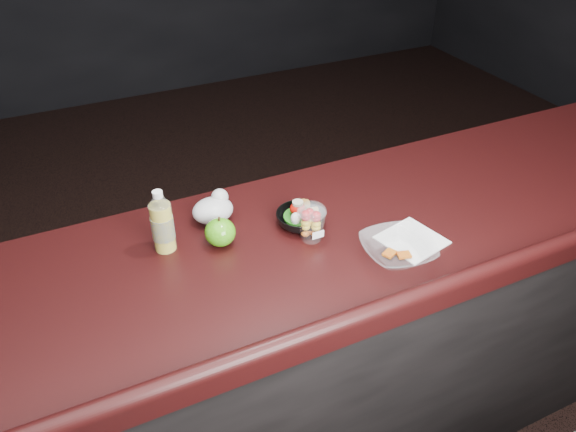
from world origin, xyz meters
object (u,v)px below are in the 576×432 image
(snack_bowl, at_px, (300,218))
(fruit_cup, at_px, (312,221))
(lemonade_bottle, at_px, (162,225))
(takeout_bowl, at_px, (398,250))
(green_apple, at_px, (220,232))

(snack_bowl, bearing_deg, fruit_cup, -89.55)
(snack_bowl, bearing_deg, lemonade_bottle, 170.66)
(fruit_cup, distance_m, snack_bowl, 0.08)
(fruit_cup, xyz_separation_m, snack_bowl, (-0.00, 0.07, -0.03))
(lemonade_bottle, height_order, snack_bowl, lemonade_bottle)
(lemonade_bottle, distance_m, fruit_cup, 0.41)
(snack_bowl, height_order, takeout_bowl, snack_bowl)
(lemonade_bottle, bearing_deg, fruit_cup, -19.14)
(lemonade_bottle, height_order, takeout_bowl, lemonade_bottle)
(lemonade_bottle, bearing_deg, snack_bowl, -9.34)
(lemonade_bottle, distance_m, green_apple, 0.16)
(snack_bowl, bearing_deg, green_apple, 175.91)
(lemonade_bottle, bearing_deg, green_apple, -17.59)
(green_apple, distance_m, takeout_bowl, 0.50)
(lemonade_bottle, relative_size, green_apple, 2.08)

